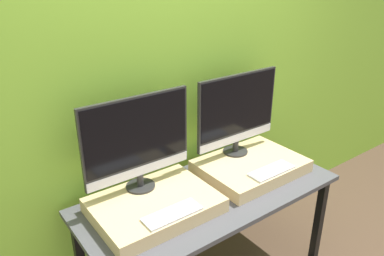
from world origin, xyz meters
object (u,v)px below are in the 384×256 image
(monitor_right, at_px, (238,111))
(keyboard_left, at_px, (172,214))
(keyboard_right, at_px, (272,171))
(monitor_left, at_px, (138,140))

(monitor_right, bearing_deg, keyboard_left, -156.05)
(keyboard_right, bearing_deg, keyboard_left, 180.00)
(monitor_left, bearing_deg, monitor_right, 0.00)
(monitor_left, bearing_deg, keyboard_right, -23.95)
(monitor_left, relative_size, keyboard_right, 2.04)
(monitor_right, height_order, keyboard_right, monitor_right)
(keyboard_left, relative_size, monitor_right, 0.49)
(keyboard_left, xyz_separation_m, keyboard_right, (0.76, 0.00, 0.00))
(monitor_left, xyz_separation_m, keyboard_left, (0.00, -0.34, -0.30))
(monitor_left, bearing_deg, keyboard_left, -90.00)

